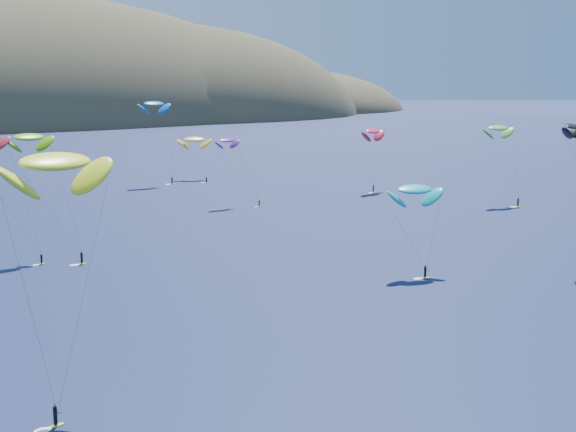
# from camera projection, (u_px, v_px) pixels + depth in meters

# --- Properties ---
(kitesurfer_2) EXTENTS (12.17, 11.97, 26.08)m
(kitesurfer_2) POSITION_uv_depth(u_px,v_px,m) (55.00, 162.00, 75.65)
(kitesurfer_2) COLOR #ADE919
(kitesurfer_2) RESTS_ON ground
(kitesurfer_3) EXTENTS (10.22, 14.72, 22.87)m
(kitesurfer_3) POSITION_uv_depth(u_px,v_px,m) (29.00, 137.00, 136.66)
(kitesurfer_3) COLOR #ADE919
(kitesurfer_3) RESTS_ON ground
(kitesurfer_4) EXTENTS (10.18, 8.20, 25.54)m
(kitesurfer_4) POSITION_uv_depth(u_px,v_px,m) (154.00, 104.00, 228.62)
(kitesurfer_4) COLOR #ADE919
(kitesurfer_4) RESTS_ON ground
(kitesurfer_5) EXTENTS (9.87, 8.12, 15.79)m
(kitesurfer_5) POSITION_uv_depth(u_px,v_px,m) (415.00, 189.00, 126.27)
(kitesurfer_5) COLOR #ADE919
(kitesurfer_5) RESTS_ON ground
(kitesurfer_6) EXTENTS (9.22, 9.05, 17.42)m
(kitesurfer_6) POSITION_uv_depth(u_px,v_px,m) (227.00, 140.00, 191.27)
(kitesurfer_6) COLOR #ADE919
(kitesurfer_6) RESTS_ON ground
(kitesurfer_7) EXTENTS (7.32, 13.77, 24.52)m
(kitesurfer_7) POSITION_uv_depth(u_px,v_px,m) (573.00, 127.00, 131.49)
(kitesurfer_7) COLOR #ADE919
(kitesurfer_7) RESTS_ON ground
(kitesurfer_8) EXTENTS (10.23, 8.59, 18.61)m
(kitesurfer_8) POSITION_uv_depth(u_px,v_px,m) (373.00, 131.00, 215.85)
(kitesurfer_8) COLOR #ADE919
(kitesurfer_8) RESTS_ON ground
(kitesurfer_11) EXTENTS (10.58, 15.28, 14.55)m
(kitesurfer_11) POSITION_uv_depth(u_px,v_px,m) (194.00, 139.00, 240.38)
(kitesurfer_11) COLOR #ADE919
(kitesurfer_11) RESTS_ON ground
(kitesurfer_13) EXTENTS (8.96, 10.62, 20.68)m
(kitesurfer_13) POSITION_uv_depth(u_px,v_px,m) (498.00, 128.00, 194.08)
(kitesurfer_13) COLOR #ADE919
(kitesurfer_13) RESTS_ON ground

